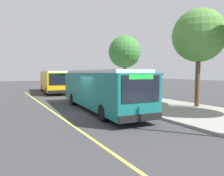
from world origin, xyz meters
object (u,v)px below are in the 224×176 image
object	(u,v)px
transit_bus_main	(100,88)
transit_bus_second	(53,81)
pedestrian_commuter	(122,91)
waiting_bench	(148,97)
route_sign_post	(142,84)

from	to	relation	value
transit_bus_main	transit_bus_second	bearing A→B (deg)	179.22
pedestrian_commuter	transit_bus_second	bearing A→B (deg)	-168.42
transit_bus_second	waiting_bench	xyz separation A→B (m)	(14.70, 4.90, -0.98)
pedestrian_commuter	route_sign_post	bearing A→B (deg)	-7.65
transit_bus_main	transit_bus_second	xyz separation A→B (m)	(-15.56, 0.21, -0.00)
route_sign_post	pedestrian_commuter	world-z (taller)	route_sign_post
transit_bus_main	route_sign_post	distance (m)	3.10
pedestrian_commuter	waiting_bench	bearing A→B (deg)	64.82
transit_bus_main	route_sign_post	world-z (taller)	same
transit_bus_main	waiting_bench	size ratio (longest dim) A/B	7.17
transit_bus_second	pedestrian_commuter	world-z (taller)	transit_bus_second
transit_bus_main	waiting_bench	distance (m)	5.27
transit_bus_second	pedestrian_commuter	bearing A→B (deg)	11.58
waiting_bench	pedestrian_commuter	xyz separation A→B (m)	(-0.98, -2.08, 0.48)
transit_bus_main	transit_bus_second	size ratio (longest dim) A/B	1.08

